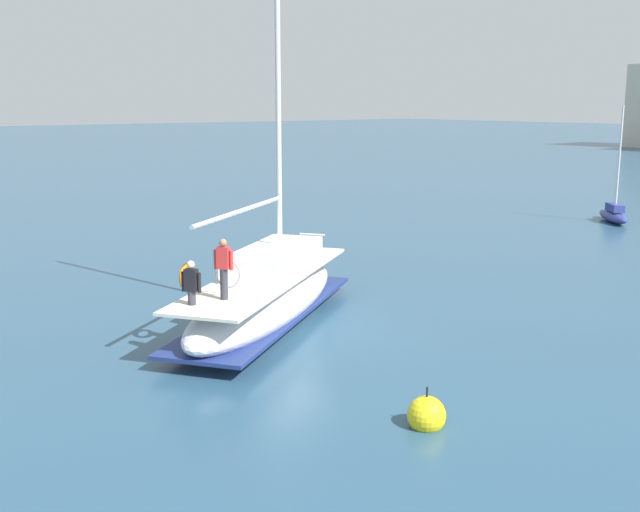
# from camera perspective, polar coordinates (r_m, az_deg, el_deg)

# --- Properties ---
(ground_plane) EXTENTS (400.00, 400.00, 0.00)m
(ground_plane) POSITION_cam_1_polar(r_m,az_deg,el_deg) (22.39, -2.77, -5.16)
(ground_plane) COLOR #284C66
(main_sailboat) EXTENTS (7.46, 9.25, 12.36)m
(main_sailboat) POSITION_cam_1_polar(r_m,az_deg,el_deg) (22.28, -4.03, -2.85)
(main_sailboat) COLOR white
(main_sailboat) RESTS_ON ground
(moored_catamaran) EXTENTS (3.46, 3.15, 6.25)m
(moored_catamaran) POSITION_cam_1_polar(r_m,az_deg,el_deg) (44.24, 21.21, 2.99)
(moored_catamaran) COLOR navy
(moored_catamaran) RESTS_ON ground
(mooring_buoy) EXTENTS (0.79, 0.79, 0.99)m
(mooring_buoy) POSITION_cam_1_polar(r_m,az_deg,el_deg) (15.71, 8.01, -11.77)
(mooring_buoy) COLOR yellow
(mooring_buoy) RESTS_ON ground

